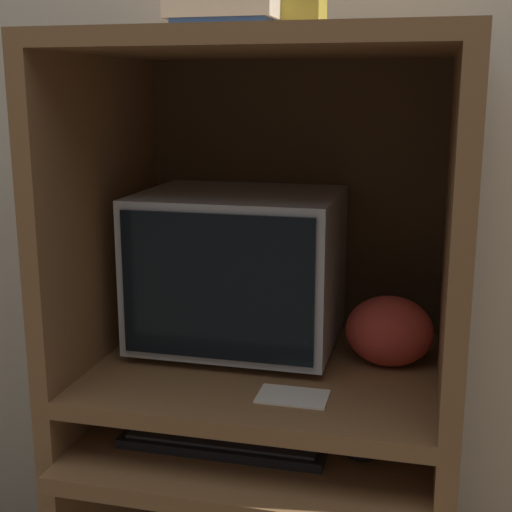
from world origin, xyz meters
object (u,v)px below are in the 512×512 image
object	(u,v)px
crt_monitor	(239,268)
storage_box	(291,11)
mouse	(361,453)
book_stack	(227,16)
snack_bag	(389,331)
keyboard	(224,440)

from	to	relation	value
crt_monitor	storage_box	distance (m)	0.59
crt_monitor	mouse	size ratio (longest dim) A/B	6.46
book_stack	storage_box	size ratio (longest dim) A/B	1.61
mouse	book_stack	size ratio (longest dim) A/B	0.34
snack_bag	book_stack	size ratio (longest dim) A/B	0.93
crt_monitor	snack_bag	bearing A→B (deg)	-6.38
snack_bag	book_stack	world-z (taller)	book_stack
snack_bag	book_stack	distance (m)	0.76
crt_monitor	book_stack	bearing A→B (deg)	-81.69
book_stack	crt_monitor	bearing A→B (deg)	98.31
mouse	storage_box	bearing A→B (deg)	144.22
book_stack	storage_box	world-z (taller)	storage_box
crt_monitor	book_stack	world-z (taller)	book_stack
keyboard	book_stack	distance (m)	0.87
keyboard	storage_box	size ratio (longest dim) A/B	3.37
book_stack	storage_box	bearing A→B (deg)	32.64
mouse	storage_box	size ratio (longest dim) A/B	0.55
mouse	crt_monitor	bearing A→B (deg)	143.28
mouse	storage_box	distance (m)	0.91
crt_monitor	storage_box	size ratio (longest dim) A/B	3.52
keyboard	mouse	xyz separation A→B (m)	(0.29, 0.01, 0.00)
storage_box	keyboard	bearing A→B (deg)	-126.68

